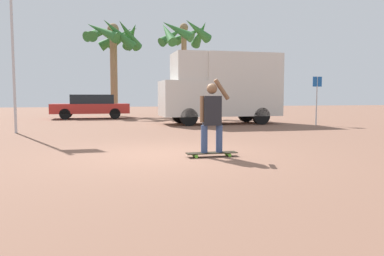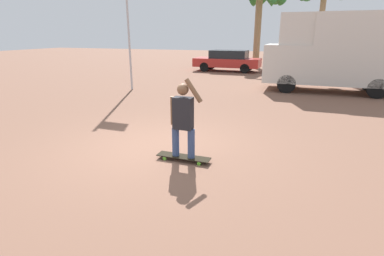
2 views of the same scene
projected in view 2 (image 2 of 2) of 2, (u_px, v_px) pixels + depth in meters
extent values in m
plane|color=brown|center=(157.00, 147.00, 6.69)|extent=(80.00, 80.00, 0.00)
cube|color=black|center=(183.00, 157.00, 5.98)|extent=(1.09, 0.26, 0.02)
cylinder|color=#66C633|center=(165.00, 158.00, 6.02)|extent=(0.07, 0.03, 0.07)
cylinder|color=#66C633|center=(169.00, 154.00, 6.21)|extent=(0.07, 0.03, 0.07)
cylinder|color=#66C633|center=(199.00, 163.00, 5.78)|extent=(0.07, 0.03, 0.07)
cylinder|color=#66C633|center=(203.00, 159.00, 5.97)|extent=(0.07, 0.03, 0.07)
cylinder|color=#384C7A|center=(176.00, 142.00, 5.94)|extent=(0.14, 0.14, 0.58)
cylinder|color=#384C7A|center=(191.00, 144.00, 5.84)|extent=(0.14, 0.14, 0.58)
cube|color=#232328|center=(183.00, 113.00, 5.71)|extent=(0.37, 0.22, 0.62)
sphere|color=brown|center=(183.00, 89.00, 5.57)|extent=(0.22, 0.22, 0.22)
cylinder|color=brown|center=(173.00, 111.00, 5.77)|extent=(0.09, 0.09, 0.55)
cylinder|color=brown|center=(194.00, 91.00, 5.51)|extent=(0.36, 0.09, 0.46)
cylinder|color=black|center=(287.00, 84.00, 12.82)|extent=(0.78, 0.28, 0.78)
cylinder|color=black|center=(289.00, 78.00, 14.47)|extent=(0.78, 0.28, 0.78)
cylinder|color=black|center=(377.00, 88.00, 11.71)|extent=(0.78, 0.28, 0.78)
cylinder|color=black|center=(368.00, 82.00, 13.35)|extent=(0.78, 0.28, 0.78)
cube|color=silver|center=(288.00, 63.00, 13.43)|extent=(1.92, 2.11, 1.60)
cube|color=black|center=(279.00, 55.00, 13.46)|extent=(0.04, 1.80, 0.80)
cube|color=silver|center=(358.00, 49.00, 12.34)|extent=(3.57, 2.11, 2.87)
cube|color=silver|center=(298.00, 29.00, 12.91)|extent=(1.35, 1.95, 1.28)
cylinder|color=black|center=(204.00, 67.00, 20.10)|extent=(0.61, 0.22, 0.61)
cylinder|color=black|center=(211.00, 65.00, 21.47)|extent=(0.61, 0.22, 0.61)
cylinder|color=black|center=(245.00, 69.00, 19.20)|extent=(0.61, 0.22, 0.61)
cylinder|color=black|center=(249.00, 66.00, 20.58)|extent=(0.61, 0.22, 0.61)
cube|color=#B22823|center=(227.00, 62.00, 20.26)|extent=(4.39, 1.76, 0.56)
cube|color=black|center=(229.00, 54.00, 20.06)|extent=(2.42, 1.55, 0.53)
cylinder|color=#8E704C|center=(320.00, 29.00, 17.70)|extent=(0.32, 0.32, 5.46)
cylinder|color=#8E704C|center=(258.00, 28.00, 21.69)|extent=(0.47, 0.47, 5.70)
cylinder|color=#B7B7BC|center=(128.00, 22.00, 12.76)|extent=(0.09, 0.09, 5.86)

